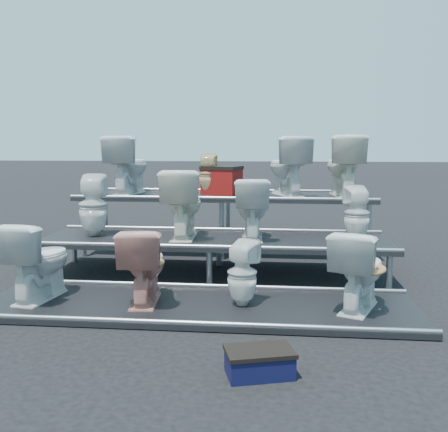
# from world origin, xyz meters

# --- Properties ---
(ground) EXTENTS (80.00, 80.00, 0.00)m
(ground) POSITION_xyz_m (0.00, 0.00, 0.00)
(ground) COLOR black
(ground) RESTS_ON ground
(tier_front) EXTENTS (4.20, 1.20, 0.06)m
(tier_front) POSITION_xyz_m (0.00, -1.30, 0.03)
(tier_front) COLOR black
(tier_front) RESTS_ON ground
(tier_mid) EXTENTS (4.20, 1.20, 0.46)m
(tier_mid) POSITION_xyz_m (0.00, 0.00, 0.23)
(tier_mid) COLOR black
(tier_mid) RESTS_ON ground
(tier_back) EXTENTS (4.20, 1.20, 0.86)m
(tier_back) POSITION_xyz_m (0.00, 1.30, 0.43)
(tier_back) COLOR black
(tier_back) RESTS_ON ground
(toilet_0) EXTENTS (0.55, 0.83, 0.79)m
(toilet_0) POSITION_xyz_m (-1.61, -1.30, 0.45)
(toilet_0) COLOR silver
(toilet_0) RESTS_ON tier_front
(toilet_1) EXTENTS (0.48, 0.77, 0.75)m
(toilet_1) POSITION_xyz_m (-0.53, -1.30, 0.43)
(toilet_1) COLOR tan
(toilet_1) RESTS_ON tier_front
(toilet_2) EXTENTS (0.37, 0.38, 0.63)m
(toilet_2) POSITION_xyz_m (0.43, -1.30, 0.37)
(toilet_2) COLOR silver
(toilet_2) RESTS_ON tier_front
(toilet_3) EXTENTS (0.68, 0.85, 0.76)m
(toilet_3) POSITION_xyz_m (1.51, -1.30, 0.44)
(toilet_3) COLOR silver
(toilet_3) RESTS_ON tier_front
(toilet_4) EXTENTS (0.40, 0.40, 0.77)m
(toilet_4) POSITION_xyz_m (-1.51, 0.00, 0.84)
(toilet_4) COLOR silver
(toilet_4) RESTS_ON tier_mid
(toilet_5) EXTENTS (0.51, 0.84, 0.84)m
(toilet_5) POSITION_xyz_m (-0.39, 0.00, 0.88)
(toilet_5) COLOR white
(toilet_5) RESTS_ON tier_mid
(toilet_6) EXTENTS (0.46, 0.75, 0.74)m
(toilet_6) POSITION_xyz_m (0.45, 0.00, 0.83)
(toilet_6) COLOR silver
(toilet_6) RESTS_ON tier_mid
(toilet_7) EXTENTS (0.34, 0.34, 0.65)m
(toilet_7) POSITION_xyz_m (1.69, 0.00, 0.79)
(toilet_7) COLOR silver
(toilet_7) RESTS_ON tier_mid
(toilet_8) EXTENTS (0.57, 0.88, 0.85)m
(toilet_8) POSITION_xyz_m (-1.44, 1.30, 1.28)
(toilet_8) COLOR silver
(toilet_8) RESTS_ON tier_back
(toilet_9) EXTENTS (0.28, 0.28, 0.60)m
(toilet_9) POSITION_xyz_m (-0.25, 1.30, 1.16)
(toilet_9) COLOR #DFC788
(toilet_9) RESTS_ON tier_back
(toilet_10) EXTENTS (0.72, 0.93, 0.84)m
(toilet_10) POSITION_xyz_m (0.90, 1.30, 1.28)
(toilet_10) COLOR silver
(toilet_10) RESTS_ON tier_back
(toilet_11) EXTENTS (0.55, 0.88, 0.86)m
(toilet_11) POSITION_xyz_m (1.69, 1.30, 1.29)
(toilet_11) COLOR white
(toilet_11) RESTS_ON tier_back
(red_crate) EXTENTS (0.61, 0.54, 0.37)m
(red_crate) POSITION_xyz_m (-0.05, 1.34, 1.04)
(red_crate) COLOR maroon
(red_crate) RESTS_ON tier_back
(step_stool) EXTENTS (0.51, 0.38, 0.16)m
(step_stool) POSITION_xyz_m (0.63, -2.64, 0.08)
(step_stool) COLOR black
(step_stool) RESTS_ON ground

